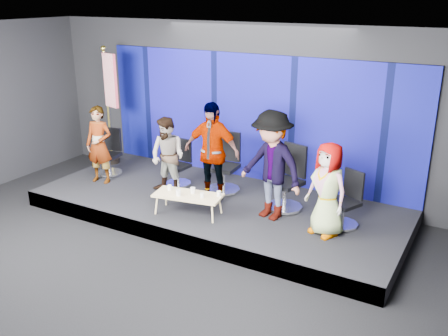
% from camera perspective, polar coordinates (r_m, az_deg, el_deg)
% --- Properties ---
extents(ground, '(10.00, 10.00, 0.00)m').
position_cam_1_polar(ground, '(7.87, -10.25, -11.86)').
color(ground, black).
rests_on(ground, ground).
extents(room_walls, '(10.02, 8.02, 3.51)m').
position_cam_1_polar(room_walls, '(6.94, -11.44, 5.56)').
color(room_walls, black).
rests_on(room_walls, ground).
extents(riser, '(7.00, 3.00, 0.30)m').
position_cam_1_polar(riser, '(9.61, -0.79, -4.49)').
color(riser, black).
rests_on(riser, ground).
extents(backdrop, '(7.00, 0.08, 2.60)m').
position_cam_1_polar(backdrop, '(10.35, 3.26, 5.74)').
color(backdrop, '#070D58').
rests_on(backdrop, riser).
extents(chair_a, '(0.64, 0.64, 0.99)m').
position_cam_1_polar(chair_a, '(11.10, -12.91, 0.99)').
color(chair_a, silver).
rests_on(chair_a, riser).
extents(panelist_a, '(0.64, 0.48, 1.60)m').
position_cam_1_polar(panelist_a, '(10.52, -14.08, 2.59)').
color(panelist_a, black).
rests_on(panelist_a, riser).
extents(chair_b, '(0.55, 0.55, 0.94)m').
position_cam_1_polar(chair_b, '(10.26, -5.13, -0.23)').
color(chair_b, silver).
rests_on(chair_b, riser).
extents(panelist_b, '(0.77, 0.61, 1.52)m').
position_cam_1_polar(panelist_b, '(9.69, -6.45, 1.35)').
color(panelist_b, black).
rests_on(panelist_b, riser).
extents(chair_c, '(0.71, 0.71, 1.17)m').
position_cam_1_polar(chair_c, '(9.87, 0.09, -0.48)').
color(chair_c, silver).
rests_on(chair_c, riser).
extents(panelist_c, '(1.14, 0.55, 1.90)m').
position_cam_1_polar(panelist_c, '(9.27, -1.44, 1.85)').
color(panelist_c, black).
rests_on(panelist_c, riser).
extents(chair_d, '(0.82, 0.82, 1.19)m').
position_cam_1_polar(chair_d, '(9.13, 7.21, -2.30)').
color(chair_d, silver).
rests_on(chair_d, riser).
extents(panelist_d, '(1.38, 1.00, 1.92)m').
position_cam_1_polar(panelist_d, '(8.53, 5.44, 0.28)').
color(panelist_d, black).
rests_on(panelist_d, riser).
extents(chair_e, '(0.71, 0.71, 0.96)m').
position_cam_1_polar(chair_e, '(8.67, 13.70, -4.47)').
color(chair_e, silver).
rests_on(chair_e, riser).
extents(panelist_e, '(0.90, 0.76, 1.56)m').
position_cam_1_polar(panelist_e, '(8.13, 11.75, -2.41)').
color(panelist_e, black).
rests_on(panelist_e, riser).
extents(coffee_table, '(1.29, 0.73, 0.37)m').
position_cam_1_polar(coffee_table, '(8.86, -4.13, -3.21)').
color(coffee_table, tan).
rests_on(coffee_table, riser).
extents(mug_a, '(0.08, 0.08, 0.09)m').
position_cam_1_polar(mug_a, '(9.06, -6.25, -2.23)').
color(mug_a, silver).
rests_on(mug_a, coffee_table).
extents(mug_b, '(0.09, 0.09, 0.11)m').
position_cam_1_polar(mug_b, '(8.79, -5.22, -2.84)').
color(mug_b, silver).
rests_on(mug_b, coffee_table).
extents(mug_c, '(0.09, 0.09, 0.10)m').
position_cam_1_polar(mug_c, '(8.89, -3.58, -2.56)').
color(mug_c, silver).
rests_on(mug_c, coffee_table).
extents(mug_d, '(0.07, 0.07, 0.08)m').
position_cam_1_polar(mug_d, '(8.69, -2.52, -3.13)').
color(mug_d, silver).
rests_on(mug_d, coffee_table).
extents(mug_e, '(0.08, 0.08, 0.09)m').
position_cam_1_polar(mug_e, '(8.74, -0.59, -2.95)').
color(mug_e, silver).
rests_on(mug_e, coffee_table).
extents(flag_stand, '(0.60, 0.35, 2.67)m').
position_cam_1_polar(flag_stand, '(11.43, -12.86, 7.17)').
color(flag_stand, black).
rests_on(flag_stand, riser).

